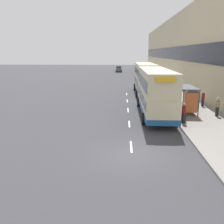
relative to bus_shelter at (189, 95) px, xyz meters
The scene contains 18 objects.
ground_plane 12.05m from the bus_shelter, 119.02° to the right, with size 220.00×220.00×0.00m, color #38383D.
pavement 28.16m from the bus_shelter, 88.52° to the left, with size 5.00×93.00×0.14m.
terrace_facade 28.84m from the bus_shelter, 80.47° to the left, with size 3.10×93.00×12.69m.
lane_mark_0 10.95m from the bus_shelter, 122.35° to the right, with size 0.12×2.00×0.01m.
lane_mark_1 7.24m from the bus_shelter, 145.67° to the right, with size 0.12×2.00×0.01m.
lane_mark_2 6.19m from the bus_shelter, 167.99° to the left, with size 0.12×2.00×0.01m.
lane_mark_3 8.82m from the bus_shelter, 132.06° to the left, with size 0.12×2.00×0.01m.
lane_mark_4 13.06m from the bus_shelter, 116.52° to the left, with size 0.12×2.00×0.01m.
bus_shelter is the anchor object (origin of this frame).
double_decker_bus_near 3.38m from the bus_shelter, 169.62° to the right, with size 2.85×11.07×4.30m.
double_decker_bus_ahead 12.60m from the bus_shelter, 104.53° to the left, with size 2.85×10.79×4.30m.
car_0 54.23m from the bus_shelter, 98.09° to the left, with size 1.94×4.28×1.81m.
pedestrian_at_shelter 4.25m from the bus_shelter, 108.50° to the right, with size 0.33×0.33×1.69m.
pedestrian_1 2.42m from the bus_shelter, 58.41° to the left, with size 0.35×0.35×1.79m.
pedestrian_2 4.91m from the bus_shelter, 70.54° to the left, with size 0.32×0.32×1.63m.
pedestrian_3 3.80m from the bus_shelter, 51.11° to the left, with size 0.32×0.32×1.64m.
pedestrian_4 2.83m from the bus_shelter, 30.87° to the right, with size 0.35×0.35×1.75m.
litter_bin 3.67m from the bus_shelter, 110.63° to the right, with size 0.55×0.55×1.05m.
Camera 1 is at (-0.56, -13.62, 5.82)m, focal length 40.00 mm.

